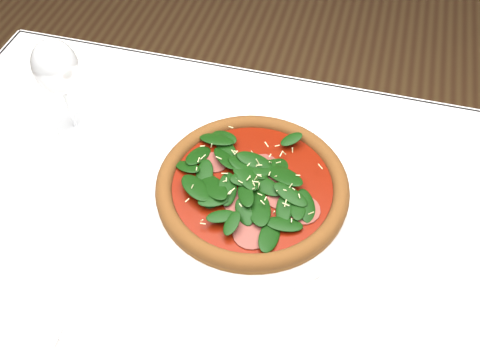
# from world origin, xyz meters

# --- Properties ---
(dining_table) EXTENTS (1.21, 0.81, 0.75)m
(dining_table) POSITION_xyz_m (0.00, 0.00, 0.65)
(dining_table) COLOR white
(dining_table) RESTS_ON ground
(plate) EXTENTS (0.37, 0.37, 0.02)m
(plate) POSITION_xyz_m (0.01, 0.09, 0.76)
(plate) COLOR white
(plate) RESTS_ON dining_table
(pizza) EXTENTS (0.41, 0.41, 0.04)m
(pizza) POSITION_xyz_m (0.01, 0.09, 0.78)
(pizza) COLOR #985724
(pizza) RESTS_ON plate
(wine_glass) EXTENTS (0.08, 0.08, 0.19)m
(wine_glass) POSITION_xyz_m (-0.34, 0.16, 0.88)
(wine_glass) COLOR silver
(wine_glass) RESTS_ON dining_table
(fork) EXTENTS (0.03, 0.16, 0.00)m
(fork) POSITION_xyz_m (-0.18, -0.25, 0.76)
(fork) COLOR silver
(fork) RESTS_ON napkin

